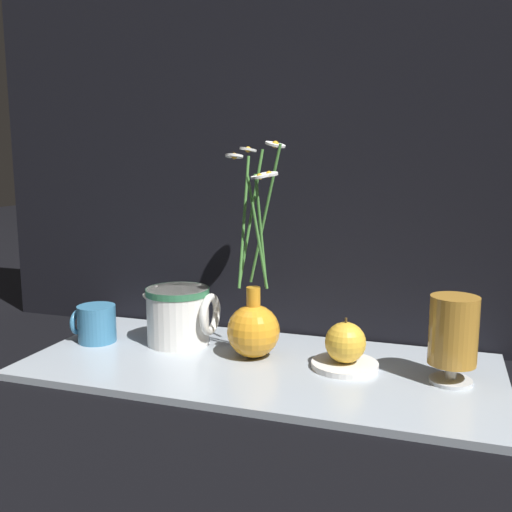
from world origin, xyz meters
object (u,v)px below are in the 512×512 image
vase_with_flowers (254,322)px  ceramic_pitcher (179,313)px  orange_fruit (345,342)px  yellow_mug (96,324)px  tea_glass (453,333)px

vase_with_flowers → ceramic_pitcher: 0.16m
vase_with_flowers → orange_fruit: size_ratio=4.94×
yellow_mug → orange_fruit: (0.48, 0.01, 0.01)m
yellow_mug → ceramic_pitcher: size_ratio=0.57×
yellow_mug → tea_glass: tea_glass is taller
ceramic_pitcher → orange_fruit: size_ratio=1.89×
tea_glass → yellow_mug: bearing=179.6°
vase_with_flowers → tea_glass: size_ratio=2.73×
yellow_mug → orange_fruit: bearing=0.9°
tea_glass → orange_fruit: 0.17m
vase_with_flowers → ceramic_pitcher: vase_with_flowers is taller
yellow_mug → ceramic_pitcher: (0.16, 0.04, 0.02)m
orange_fruit → vase_with_flowers: bearing=178.0°
ceramic_pitcher → yellow_mug: bearing=-165.5°
yellow_mug → ceramic_pitcher: 0.16m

